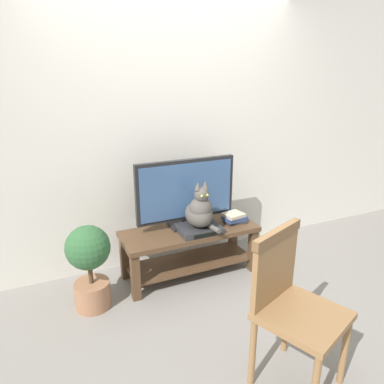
# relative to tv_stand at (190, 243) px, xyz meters

# --- Properties ---
(ground_plane) EXTENTS (12.00, 12.00, 0.00)m
(ground_plane) POSITION_rel_tv_stand_xyz_m (-0.01, -0.63, -0.32)
(ground_plane) COLOR gray
(back_wall) EXTENTS (7.00, 0.12, 2.80)m
(back_wall) POSITION_rel_tv_stand_xyz_m (-0.01, 0.48, 1.08)
(back_wall) COLOR silver
(back_wall) RESTS_ON ground
(tv_stand) EXTENTS (1.26, 0.47, 0.46)m
(tv_stand) POSITION_rel_tv_stand_xyz_m (0.00, 0.00, 0.00)
(tv_stand) COLOR #513823
(tv_stand) RESTS_ON ground
(tv) EXTENTS (0.94, 0.20, 0.64)m
(tv) POSITION_rel_tv_stand_xyz_m (0.00, 0.08, 0.48)
(tv) COLOR black
(tv) RESTS_ON tv_stand
(media_box) EXTENTS (0.37, 0.29, 0.06)m
(media_box) POSITION_rel_tv_stand_xyz_m (0.05, -0.08, 0.17)
(media_box) COLOR #2D2D30
(media_box) RESTS_ON tv_stand
(cat) EXTENTS (0.24, 0.38, 0.43)m
(cat) POSITION_rel_tv_stand_xyz_m (0.05, -0.10, 0.35)
(cat) COLOR #514C47
(cat) RESTS_ON media_box
(wooden_chair) EXTENTS (0.59, 0.59, 0.98)m
(wooden_chair) POSITION_rel_tv_stand_xyz_m (0.05, -1.35, 0.25)
(wooden_chair) COLOR olive
(wooden_chair) RESTS_ON ground
(book_stack) EXTENTS (0.23, 0.19, 0.09)m
(book_stack) POSITION_rel_tv_stand_xyz_m (0.46, -0.03, 0.19)
(book_stack) COLOR #2D2D33
(book_stack) RESTS_ON tv_stand
(potted_plant) EXTENTS (0.35, 0.35, 0.71)m
(potted_plant) POSITION_rel_tv_stand_xyz_m (-0.93, -0.13, 0.08)
(potted_plant) COLOR #9E6B4C
(potted_plant) RESTS_ON ground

